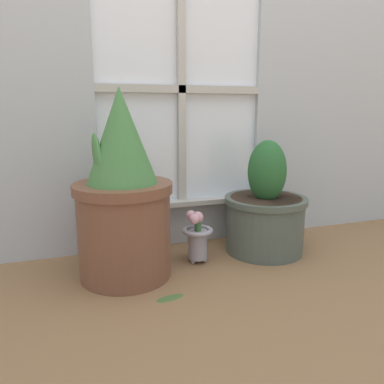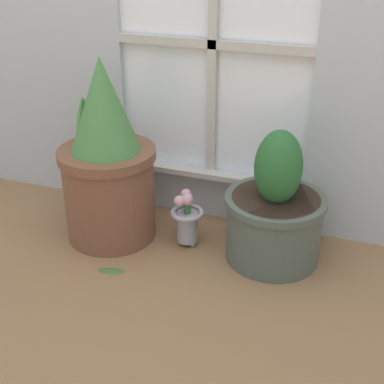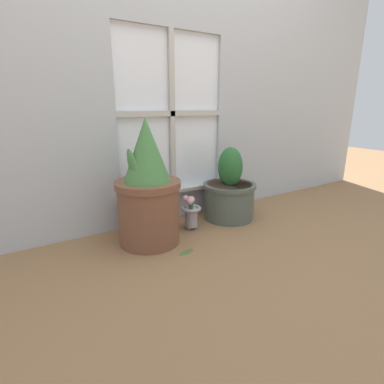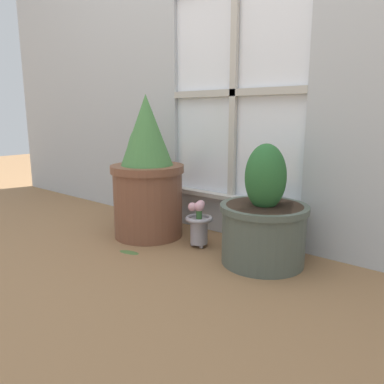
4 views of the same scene
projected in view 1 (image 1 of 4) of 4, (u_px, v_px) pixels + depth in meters
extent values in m
plane|color=olive|center=(220.00, 284.00, 1.47)|extent=(10.00, 10.00, 0.00)
cube|color=#B2B7BC|center=(182.00, 220.00, 1.93)|extent=(0.81, 0.05, 0.23)
cube|color=white|center=(180.00, 89.00, 1.80)|extent=(0.81, 0.02, 1.08)
cube|color=#BCB7AD|center=(182.00, 89.00, 1.77)|extent=(0.04, 0.02, 1.08)
cube|color=#BCB7AD|center=(182.00, 89.00, 1.77)|extent=(0.81, 0.02, 0.04)
cube|color=#BCB7AD|center=(184.00, 203.00, 1.86)|extent=(0.87, 0.06, 0.02)
cylinder|color=brown|center=(125.00, 230.00, 1.51)|extent=(0.37, 0.37, 0.39)
cylinder|color=brown|center=(123.00, 188.00, 1.47)|extent=(0.39, 0.39, 0.04)
cylinder|color=#38281E|center=(123.00, 184.00, 1.47)|extent=(0.34, 0.34, 0.01)
cone|color=#477F42|center=(121.00, 136.00, 1.43)|extent=(0.28, 0.28, 0.37)
ellipsoid|color=#477F42|center=(98.00, 161.00, 1.40)|extent=(0.06, 0.17, 0.24)
cylinder|color=#4C564C|center=(265.00, 224.00, 1.79)|extent=(0.37, 0.37, 0.27)
cylinder|color=#4C564C|center=(266.00, 200.00, 1.76)|extent=(0.39, 0.39, 0.03)
cylinder|color=#38281E|center=(266.00, 198.00, 1.76)|extent=(0.34, 0.34, 0.01)
ellipsoid|color=#28602D|center=(267.00, 171.00, 1.73)|extent=(0.18, 0.18, 0.29)
ellipsoid|color=#28602D|center=(265.00, 180.00, 1.81)|extent=(0.12, 0.07, 0.14)
sphere|color=#99939E|center=(195.00, 257.00, 1.72)|extent=(0.02, 0.02, 0.02)
sphere|color=#99939E|center=(193.00, 262.00, 1.66)|extent=(0.02, 0.02, 0.02)
sphere|color=#99939E|center=(205.00, 260.00, 1.68)|extent=(0.02, 0.02, 0.02)
cylinder|color=#99939E|center=(198.00, 244.00, 1.67)|extent=(0.09, 0.09, 0.13)
torus|color=#99939E|center=(198.00, 231.00, 1.66)|extent=(0.14, 0.14, 0.02)
cylinder|color=#386633|center=(198.00, 223.00, 1.65)|extent=(0.03, 0.03, 0.07)
sphere|color=#DB9EAD|center=(198.00, 217.00, 1.64)|extent=(0.05, 0.05, 0.05)
sphere|color=#DB9EAD|center=(191.00, 215.00, 1.67)|extent=(0.04, 0.04, 0.04)
sphere|color=#DB9EAD|center=(194.00, 219.00, 1.61)|extent=(0.04, 0.04, 0.04)
ellipsoid|color=#476633|center=(170.00, 297.00, 1.36)|extent=(0.12, 0.07, 0.01)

